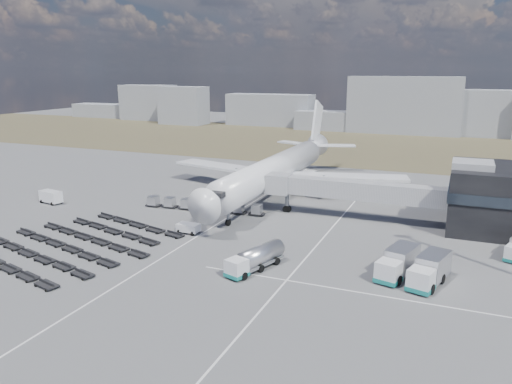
% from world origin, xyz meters
% --- Properties ---
extents(ground, '(420.00, 420.00, 0.00)m').
position_xyz_m(ground, '(0.00, 0.00, 0.00)').
color(ground, '#565659').
rests_on(ground, ground).
extents(grass_strip, '(420.00, 90.00, 0.01)m').
position_xyz_m(grass_strip, '(0.00, 110.00, 0.01)').
color(grass_strip, '#4C462D').
rests_on(grass_strip, ground).
extents(lane_markings, '(47.12, 110.00, 0.01)m').
position_xyz_m(lane_markings, '(9.77, 3.00, 0.01)').
color(lane_markings, silver).
rests_on(lane_markings, ground).
extents(jet_bridge, '(30.30, 3.80, 7.05)m').
position_xyz_m(jet_bridge, '(15.90, 20.42, 5.05)').
color(jet_bridge, '#939399').
rests_on(jet_bridge, ground).
extents(airliner, '(51.59, 64.53, 17.62)m').
position_xyz_m(airliner, '(0.00, 32.38, 5.29)').
color(airliner, white).
rests_on(airliner, ground).
extents(skyline, '(311.50, 26.70, 22.21)m').
position_xyz_m(skyline, '(-3.93, 148.91, 7.76)').
color(skyline, gray).
rests_on(skyline, ground).
extents(fuel_tanker, '(5.12, 9.52, 2.99)m').
position_xyz_m(fuel_tanker, '(11.23, -6.38, 1.50)').
color(fuel_tanker, white).
rests_on(fuel_tanker, ground).
extents(pushback_tug, '(3.49, 1.98, 1.54)m').
position_xyz_m(pushback_tug, '(-4.00, 3.09, 0.77)').
color(pushback_tug, white).
rests_on(pushback_tug, ground).
extents(utility_van, '(4.89, 2.89, 2.42)m').
position_xyz_m(utility_van, '(-37.18, 8.67, 1.21)').
color(utility_van, white).
rests_on(utility_van, ground).
extents(catering_truck, '(2.56, 6.01, 2.73)m').
position_xyz_m(catering_truck, '(3.68, 41.62, 1.40)').
color(catering_truck, white).
rests_on(catering_truck, ground).
extents(service_trucks_near, '(8.51, 9.43, 3.21)m').
position_xyz_m(service_trucks_near, '(30.02, -2.05, 1.74)').
color(service_trucks_near, white).
rests_on(service_trucks_near, ground).
extents(uld_row, '(22.86, 3.87, 1.77)m').
position_xyz_m(uld_row, '(-7.85, 15.16, 1.06)').
color(uld_row, black).
rests_on(uld_row, ground).
extents(baggage_dollies, '(28.00, 28.37, 0.75)m').
position_xyz_m(baggage_dollies, '(-16.72, -7.94, 0.37)').
color(baggage_dollies, black).
rests_on(baggage_dollies, ground).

